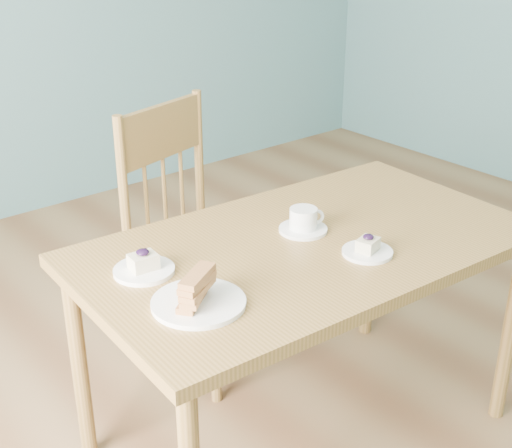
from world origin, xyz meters
The scene contains 7 objects.
room centered at (0.00, 0.00, 1.35)m, with size 5.01×5.01×2.71m.
dining_table centered at (-0.15, 0.12, 0.65)m, with size 1.40×0.85×0.72m.
dining_chair centered at (-0.14, 0.72, 0.51)m, with size 0.55×0.54×1.00m.
cheesecake_plate_near centered at (-0.07, -0.05, 0.74)m, with size 0.15×0.15×0.06m.
cheesecake_plate_far centered at (-0.63, 0.26, 0.74)m, with size 0.17×0.17×0.07m.
coffee_cup centered at (-0.11, 0.18, 0.76)m, with size 0.15×0.15×0.07m.
biscotti_plate centered at (-0.61, 0.03, 0.75)m, with size 0.24×0.24×0.09m.
Camera 1 is at (-1.48, -1.25, 1.65)m, focal length 50.00 mm.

